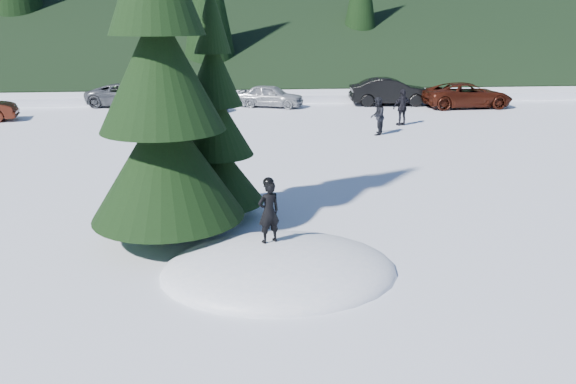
{
  "coord_description": "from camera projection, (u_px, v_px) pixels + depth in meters",
  "views": [
    {
      "loc": [
        -0.79,
        -9.68,
        4.57
      ],
      "look_at": [
        0.32,
        1.53,
        1.1
      ],
      "focal_mm": 35.0,
      "sensor_mm": 36.0,
      "label": 1
    }
  ],
  "objects": [
    {
      "name": "ground",
      "position": [
        279.0,
        272.0,
        10.63
      ],
      "size": [
        200.0,
        200.0,
        0.0
      ],
      "primitive_type": "plane",
      "color": "white",
      "rests_on": "ground"
    },
    {
      "name": "snow_mound",
      "position": [
        279.0,
        272.0,
        10.63
      ],
      "size": [
        4.48,
        3.52,
        0.96
      ],
      "primitive_type": "ellipsoid",
      "color": "white",
      "rests_on": "ground"
    },
    {
      "name": "spruce_tall",
      "position": [
        161.0,
        85.0,
        11.15
      ],
      "size": [
        3.2,
        3.2,
        8.6
      ],
      "color": "black",
      "rests_on": "ground"
    },
    {
      "name": "spruce_short",
      "position": [
        216.0,
        131.0,
        12.94
      ],
      "size": [
        2.2,
        2.2,
        5.37
      ],
      "color": "black",
      "rests_on": "ground"
    },
    {
      "name": "child_skier",
      "position": [
        269.0,
        212.0,
        10.61
      ],
      "size": [
        0.52,
        0.44,
        1.21
      ],
      "primitive_type": "imported",
      "rotation": [
        0.0,
        0.0,
        3.55
      ],
      "color": "black",
      "rests_on": "snow_mound"
    },
    {
      "name": "adult_0",
      "position": [
        377.0,
        116.0,
        23.01
      ],
      "size": [
        0.85,
        0.93,
        1.55
      ],
      "primitive_type": "imported",
      "rotation": [
        0.0,
        0.0,
        4.28
      ],
      "color": "black",
      "rests_on": "ground"
    },
    {
      "name": "adult_1",
      "position": [
        402.0,
        107.0,
        25.07
      ],
      "size": [
        1.02,
        0.65,
        1.62
      ],
      "primitive_type": "imported",
      "rotation": [
        0.0,
        0.0,
        3.43
      ],
      "color": "black",
      "rests_on": "ground"
    },
    {
      "name": "car_2",
      "position": [
        129.0,
        95.0,
        30.7
      ],
      "size": [
        4.72,
        2.71,
        1.24
      ],
      "primitive_type": "imported",
      "rotation": [
        0.0,
        0.0,
        1.42
      ],
      "color": "#515459",
      "rests_on": "ground"
    },
    {
      "name": "car_3",
      "position": [
        182.0,
        100.0,
        28.39
      ],
      "size": [
        5.15,
        3.31,
        1.39
      ],
      "primitive_type": "imported",
      "rotation": [
        0.0,
        0.0,
        1.88
      ],
      "color": "black",
      "rests_on": "ground"
    },
    {
      "name": "car_4",
      "position": [
        271.0,
        96.0,
        30.42
      ],
      "size": [
        3.84,
        2.6,
        1.22
      ],
      "primitive_type": "imported",
      "rotation": [
        0.0,
        0.0,
        1.21
      ],
      "color": "#94979C",
      "rests_on": "ground"
    },
    {
      "name": "car_5",
      "position": [
        390.0,
        92.0,
        31.08
      ],
      "size": [
        4.62,
        1.94,
        1.48
      ],
      "primitive_type": "imported",
      "rotation": [
        0.0,
        0.0,
        1.49
      ],
      "color": "black",
      "rests_on": "ground"
    },
    {
      "name": "car_6",
      "position": [
        467.0,
        95.0,
        30.25
      ],
      "size": [
        4.86,
        2.37,
        1.33
      ],
      "primitive_type": "imported",
      "rotation": [
        0.0,
        0.0,
        1.6
      ],
      "color": "#39130A",
      "rests_on": "ground"
    }
  ]
}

